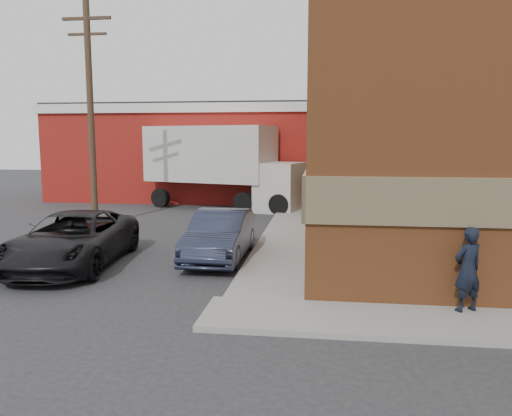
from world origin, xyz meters
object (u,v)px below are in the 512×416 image
at_px(utility_pole, 91,110).
at_px(man, 468,269).
at_px(warehouse, 196,152).
at_px(box_truck, 224,161).
at_px(brick_building, 509,108).
at_px(suv_a, 73,239).
at_px(sedan, 221,235).

bearing_deg(utility_pole, man, -37.05).
distance_m(warehouse, box_truck, 5.69).
distance_m(brick_building, suv_a, 15.55).
distance_m(brick_building, warehouse, 18.30).
xyz_separation_m(warehouse, man, (10.76, -20.25, -1.83)).
height_order(sedan, box_truck, box_truck).
xyz_separation_m(sedan, box_truck, (-2.06, 11.13, 1.72)).
relative_size(utility_pole, man, 5.21).
bearing_deg(man, sedan, -62.38).
relative_size(warehouse, suv_a, 3.00).
bearing_deg(sedan, warehouse, 107.03).
bearing_deg(warehouse, sedan, -73.18).
distance_m(utility_pole, suv_a, 7.89).
xyz_separation_m(brick_building, sedan, (-9.64, -5.06, -3.96)).
relative_size(sedan, box_truck, 0.49).
bearing_deg(box_truck, sedan, -63.67).
distance_m(brick_building, utility_pole, 16.00).
height_order(warehouse, utility_pole, utility_pole).
height_order(warehouse, sedan, warehouse).
xyz_separation_m(utility_pole, man, (12.26, -9.25, -3.76)).
relative_size(man, suv_a, 0.32).
bearing_deg(brick_building, sedan, -152.32).
distance_m(warehouse, man, 23.01).
distance_m(man, sedan, 7.24).
height_order(suv_a, box_truck, box_truck).
height_order(warehouse, suv_a, warehouse).
xyz_separation_m(man, box_truck, (-7.96, 15.32, 1.46)).
bearing_deg(man, box_truck, -89.54).
bearing_deg(utility_pole, suv_a, -69.63).
bearing_deg(utility_pole, sedan, -38.54).
bearing_deg(sedan, suv_a, -161.40).
distance_m(sedan, box_truck, 11.44).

